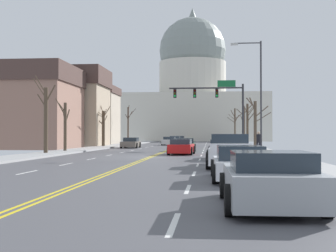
% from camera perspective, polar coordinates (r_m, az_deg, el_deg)
% --- Properties ---
extents(ground, '(20.00, 180.00, 0.20)m').
position_cam_1_polar(ground, '(32.59, -2.06, -3.81)').
color(ground, '#4A4A4F').
extents(signal_gantry, '(7.91, 0.41, 7.16)m').
position_cam_1_polar(signal_gantry, '(48.63, 6.07, 3.35)').
color(signal_gantry, '#28282D').
rests_on(signal_gantry, ground).
extents(street_lamp_right, '(2.46, 0.24, 8.91)m').
position_cam_1_polar(street_lamp_right, '(37.24, 11.06, 4.80)').
color(street_lamp_right, '#333338').
rests_on(street_lamp_right, ground).
extents(capitol_building, '(34.91, 18.29, 31.75)m').
position_cam_1_polar(capitol_building, '(109.06, 3.07, 4.34)').
color(capitol_building, beige).
rests_on(capitol_building, ground).
extents(sedan_near_00, '(2.06, 4.46, 1.22)m').
position_cam_1_polar(sedan_near_00, '(43.51, 2.19, -2.38)').
color(sedan_near_00, '#1E7247').
rests_on(sedan_near_00, ground).
extents(sedan_near_01, '(2.07, 4.33, 1.22)m').
position_cam_1_polar(sedan_near_01, '(36.05, 1.69, -2.65)').
color(sedan_near_01, '#B71414').
rests_on(sedan_near_01, ground).
extents(sedan_near_02, '(2.17, 4.64, 1.26)m').
position_cam_1_polar(sedan_near_02, '(29.26, 6.98, -2.99)').
color(sedan_near_02, black).
rests_on(sedan_near_02, ground).
extents(pickup_truck_near_03, '(2.35, 5.70, 1.61)m').
position_cam_1_polar(pickup_truck_near_03, '(22.80, 7.73, -3.23)').
color(pickup_truck_near_03, silver).
rests_on(pickup_truck_near_03, ground).
extents(sedan_near_04, '(1.99, 4.54, 1.21)m').
position_cam_1_polar(sedan_near_04, '(16.26, 8.88, -4.67)').
color(sedan_near_04, silver).
rests_on(sedan_near_04, ground).
extents(sedan_near_05, '(2.10, 4.23, 1.24)m').
position_cam_1_polar(sedan_near_05, '(10.40, 12.48, -6.62)').
color(sedan_near_05, '#9EA3A8').
rests_on(sedan_near_05, ground).
extents(sedan_oncoming_00, '(2.08, 4.68, 1.21)m').
position_cam_1_polar(sedan_oncoming_00, '(53.52, -4.66, -2.13)').
color(sedan_oncoming_00, '#6B6056').
rests_on(sedan_oncoming_00, ground).
extents(sedan_oncoming_01, '(2.11, 4.66, 1.22)m').
position_cam_1_polar(sedan_oncoming_01, '(66.56, 0.16, -1.90)').
color(sedan_oncoming_01, silver).
rests_on(sedan_oncoming_01, ground).
extents(sedan_oncoming_02, '(2.12, 4.62, 1.27)m').
position_cam_1_polar(sedan_oncoming_02, '(78.40, 0.86, -1.76)').
color(sedan_oncoming_02, silver).
rests_on(sedan_oncoming_02, ground).
extents(sedan_oncoming_03, '(1.93, 4.30, 1.23)m').
position_cam_1_polar(sedan_oncoming_03, '(89.16, 1.53, -1.68)').
color(sedan_oncoming_03, '#9EA3A8').
rests_on(sedan_oncoming_03, ground).
extents(flank_building_00, '(13.89, 7.97, 10.11)m').
position_cam_1_polar(flank_building_00, '(61.60, -14.08, 2.29)').
color(flank_building_00, tan).
rests_on(flank_building_00, ground).
extents(flank_building_01, '(8.72, 7.92, 9.38)m').
position_cam_1_polar(flank_building_01, '(76.51, -9.58, 1.34)').
color(flank_building_01, '#B2A38E').
rests_on(flank_building_01, ground).
extents(flank_building_02, '(9.48, 10.23, 9.15)m').
position_cam_1_polar(flank_building_02, '(52.84, -16.60, 2.31)').
color(flank_building_02, '#8C6656').
rests_on(flank_building_02, ground).
extents(bare_tree_00, '(2.16, 2.09, 5.80)m').
position_cam_1_polar(bare_tree_00, '(61.90, 9.47, 0.22)').
color(bare_tree_00, brown).
rests_on(bare_tree_00, ground).
extents(bare_tree_01, '(2.29, 2.35, 5.17)m').
position_cam_1_polar(bare_tree_01, '(56.80, -8.07, -0.11)').
color(bare_tree_01, '#4C3D2D').
rests_on(bare_tree_01, ground).
extents(bare_tree_02, '(2.22, 1.95, 5.45)m').
position_cam_1_polar(bare_tree_02, '(71.40, 8.34, 0.21)').
color(bare_tree_02, brown).
rests_on(bare_tree_02, ground).
extents(bare_tree_03, '(1.54, 2.72, 6.21)m').
position_cam_1_polar(bare_tree_03, '(73.61, -4.99, 0.36)').
color(bare_tree_03, '#423328').
rests_on(bare_tree_03, ground).
extents(bare_tree_04, '(1.63, 2.56, 5.18)m').
position_cam_1_polar(bare_tree_04, '(56.60, 9.90, 0.31)').
color(bare_tree_04, '#4C3D2D').
rests_on(bare_tree_04, ground).
extents(bare_tree_05, '(1.17, 2.08, 4.67)m').
position_cam_1_polar(bare_tree_05, '(41.56, -12.72, 0.19)').
color(bare_tree_05, '#4C3D2D').
rests_on(bare_tree_05, ground).
extents(bare_tree_06, '(2.11, 1.17, 4.53)m').
position_cam_1_polar(bare_tree_06, '(39.10, 10.84, 0.24)').
color(bare_tree_06, brown).
rests_on(bare_tree_06, ground).
extents(bare_tree_07, '(1.90, 0.52, 6.13)m').
position_cam_1_polar(bare_tree_07, '(37.29, -15.00, 1.00)').
color(bare_tree_07, '#4C3D2D').
rests_on(bare_tree_07, ground).
extents(pedestrian_00, '(0.35, 0.34, 1.68)m').
position_cam_1_polar(pedestrian_00, '(36.72, 11.23, -1.84)').
color(pedestrian_00, black).
rests_on(pedestrian_00, ground).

